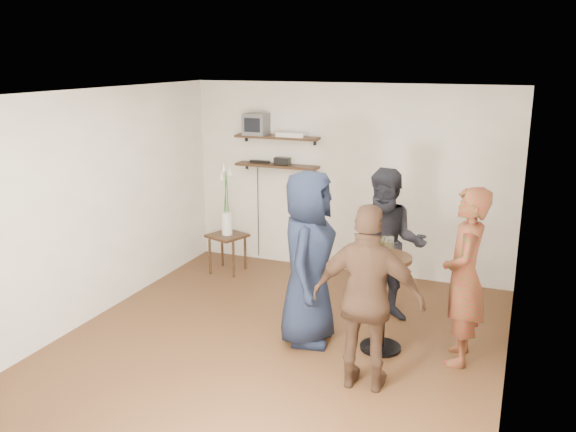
% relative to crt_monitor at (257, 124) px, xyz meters
% --- Properties ---
extents(room, '(4.58, 5.08, 2.68)m').
position_rel_crt_monitor_xyz_m(room, '(1.31, -2.38, -0.72)').
color(room, '#4B3118').
rests_on(room, ground).
extents(shelf_upper, '(1.20, 0.25, 0.04)m').
position_rel_crt_monitor_xyz_m(shelf_upper, '(0.31, 0.00, -0.17)').
color(shelf_upper, black).
rests_on(shelf_upper, room).
extents(shelf_lower, '(1.20, 0.25, 0.04)m').
position_rel_crt_monitor_xyz_m(shelf_lower, '(0.31, 0.00, -0.57)').
color(shelf_lower, black).
rests_on(shelf_lower, room).
extents(crt_monitor, '(0.32, 0.30, 0.30)m').
position_rel_crt_monitor_xyz_m(crt_monitor, '(0.00, 0.00, 0.00)').
color(crt_monitor, '#59595B').
rests_on(crt_monitor, shelf_upper).
extents(dvd_deck, '(0.40, 0.24, 0.06)m').
position_rel_crt_monitor_xyz_m(dvd_deck, '(0.54, 0.00, -0.12)').
color(dvd_deck, silver).
rests_on(dvd_deck, shelf_upper).
extents(radio, '(0.22, 0.10, 0.10)m').
position_rel_crt_monitor_xyz_m(radio, '(0.38, 0.00, -0.50)').
color(radio, black).
rests_on(radio, shelf_lower).
extents(power_strip, '(0.30, 0.05, 0.03)m').
position_rel_crt_monitor_xyz_m(power_strip, '(0.02, 0.05, -0.54)').
color(power_strip, black).
rests_on(power_strip, shelf_lower).
extents(side_table, '(0.58, 0.58, 0.54)m').
position_rel_crt_monitor_xyz_m(side_table, '(-0.21, -0.57, -1.56)').
color(side_table, black).
rests_on(side_table, room).
extents(vase_lilies, '(0.20, 0.20, 1.03)m').
position_rel_crt_monitor_xyz_m(vase_lilies, '(-0.21, -0.57, -1.15)').
color(vase_lilies, silver).
rests_on(vase_lilies, side_table).
extents(drinks_table, '(0.55, 0.55, 1.01)m').
position_rel_crt_monitor_xyz_m(drinks_table, '(2.33, -2.07, -1.37)').
color(drinks_table, black).
rests_on(drinks_table, room).
extents(wine_glass_fl, '(0.07, 0.07, 0.20)m').
position_rel_crt_monitor_xyz_m(wine_glass_fl, '(2.27, -2.10, -0.87)').
color(wine_glass_fl, silver).
rests_on(wine_glass_fl, drinks_table).
extents(wine_glass_fr, '(0.07, 0.07, 0.22)m').
position_rel_crt_monitor_xyz_m(wine_glass_fr, '(2.39, -2.10, -0.86)').
color(wine_glass_fr, silver).
rests_on(wine_glass_fr, drinks_table).
extents(wine_glass_bl, '(0.06, 0.06, 0.19)m').
position_rel_crt_monitor_xyz_m(wine_glass_bl, '(2.31, -2.02, -0.88)').
color(wine_glass_bl, silver).
rests_on(wine_glass_bl, drinks_table).
extents(wine_glass_br, '(0.06, 0.06, 0.19)m').
position_rel_crt_monitor_xyz_m(wine_glass_br, '(2.36, -2.06, -0.88)').
color(wine_glass_br, silver).
rests_on(wine_glass_br, drinks_table).
extents(person_plaid, '(0.47, 0.67, 1.76)m').
position_rel_crt_monitor_xyz_m(person_plaid, '(3.11, -2.02, -1.14)').
color(person_plaid, '#A41223').
rests_on(person_plaid, room).
extents(person_dark, '(0.95, 0.80, 1.76)m').
position_rel_crt_monitor_xyz_m(person_dark, '(2.20, -1.31, -1.14)').
color(person_dark, black).
rests_on(person_dark, room).
extents(person_navy, '(0.68, 0.96, 1.84)m').
position_rel_crt_monitor_xyz_m(person_navy, '(1.56, -2.16, -1.10)').
color(person_navy, black).
rests_on(person_navy, room).
extents(person_brown, '(1.03, 0.47, 1.72)m').
position_rel_crt_monitor_xyz_m(person_brown, '(2.37, -2.85, -1.16)').
color(person_brown, '#462D1E').
rests_on(person_brown, room).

